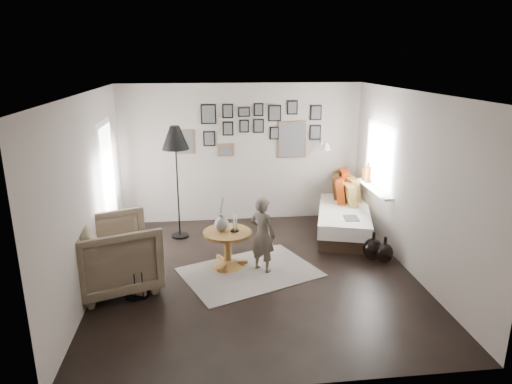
{
  "coord_description": "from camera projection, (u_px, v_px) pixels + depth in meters",
  "views": [
    {
      "loc": [
        -0.72,
        -6.02,
        3.04
      ],
      "look_at": [
        0.05,
        0.5,
        1.1
      ],
      "focal_mm": 32.0,
      "sensor_mm": 36.0,
      "label": 1
    }
  ],
  "objects": [
    {
      "name": "magazine_on_daybed",
      "position": [
        351.0,
        218.0,
        7.61
      ],
      "size": [
        0.25,
        0.33,
        0.02
      ],
      "primitive_type": "cube",
      "rotation": [
        0.0,
        0.0,
        -0.11
      ],
      "color": "black",
      "rests_on": "daybed"
    },
    {
      "name": "demijohn_small",
      "position": [
        384.0,
        253.0,
        7.01
      ],
      "size": [
        0.27,
        0.27,
        0.42
      ],
      "color": "black",
      "rests_on": "ground"
    },
    {
      "name": "magazine_basket",
      "position": [
        136.0,
        282.0,
        6.01
      ],
      "size": [
        0.39,
        0.39,
        0.39
      ],
      "rotation": [
        0.0,
        0.0,
        -0.29
      ],
      "color": "black",
      "rests_on": "ground"
    },
    {
      "name": "wall_back",
      "position": [
        242.0,
        154.0,
        8.59
      ],
      "size": [
        4.5,
        0.0,
        4.5
      ],
      "primitive_type": "plane",
      "rotation": [
        1.57,
        0.0,
        0.0
      ],
      "color": "gray",
      "rests_on": "ground"
    },
    {
      "name": "daybed",
      "position": [
        342.0,
        214.0,
        8.28
      ],
      "size": [
        1.39,
        2.16,
        0.99
      ],
      "rotation": [
        0.0,
        0.0,
        -0.28
      ],
      "color": "black",
      "rests_on": "ground"
    },
    {
      "name": "door_left",
      "position": [
        109.0,
        187.0,
        7.27
      ],
      "size": [
        0.0,
        2.14,
        2.14
      ],
      "color": "white",
      "rests_on": "wall_left"
    },
    {
      "name": "demijohn_large",
      "position": [
        373.0,
        249.0,
        7.1
      ],
      "size": [
        0.3,
        0.3,
        0.46
      ],
      "color": "black",
      "rests_on": "ground"
    },
    {
      "name": "candles",
      "position": [
        235.0,
        223.0,
        6.72
      ],
      "size": [
        0.12,
        0.12,
        0.27
      ],
      "color": "black",
      "rests_on": "pedestal_table"
    },
    {
      "name": "ground",
      "position": [
        257.0,
        274.0,
        6.68
      ],
      "size": [
        4.8,
        4.8,
        0.0
      ],
      "primitive_type": "plane",
      "color": "black",
      "rests_on": "ground"
    },
    {
      "name": "child",
      "position": [
        263.0,
        235.0,
        6.62
      ],
      "size": [
        0.49,
        0.49,
        1.14
      ],
      "primitive_type": "imported",
      "rotation": [
        0.0,
        0.0,
        2.38
      ],
      "color": "#5C5349",
      "rests_on": "ground"
    },
    {
      "name": "rug",
      "position": [
        250.0,
        272.0,
        6.71
      ],
      "size": [
        2.23,
        1.93,
        0.01
      ],
      "primitive_type": "cube",
      "rotation": [
        0.0,
        0.0,
        0.39
      ],
      "color": "beige",
      "rests_on": "ground"
    },
    {
      "name": "armchair",
      "position": [
        116.0,
        254.0,
        6.15
      ],
      "size": [
        1.38,
        1.36,
        0.98
      ],
      "primitive_type": "imported",
      "rotation": [
        0.0,
        0.0,
        1.93
      ],
      "color": "brown",
      "rests_on": "ground"
    },
    {
      "name": "vase",
      "position": [
        222.0,
        221.0,
        6.71
      ],
      "size": [
        0.21,
        0.21,
        0.52
      ],
      "color": "black",
      "rests_on": "pedestal_table"
    },
    {
      "name": "window_right",
      "position": [
        371.0,
        184.0,
        7.93
      ],
      "size": [
        0.15,
        1.32,
        1.3
      ],
      "color": "white",
      "rests_on": "wall_right"
    },
    {
      "name": "gallery_wall",
      "position": [
        257.0,
        130.0,
        8.48
      ],
      "size": [
        2.74,
        0.03,
        1.08
      ],
      "color": "brown",
      "rests_on": "wall_back"
    },
    {
      "name": "armchair_cushion",
      "position": [
        119.0,
        253.0,
        6.2
      ],
      "size": [
        0.57,
        0.58,
        0.2
      ],
      "primitive_type": "cube",
      "rotation": [
        -0.21,
        0.0,
        0.32
      ],
      "color": "white",
      "rests_on": "armchair"
    },
    {
      "name": "wall_right",
      "position": [
        412.0,
        183.0,
        6.56
      ],
      "size": [
        0.0,
        4.8,
        4.8
      ],
      "primitive_type": "plane",
      "rotation": [
        1.57,
        0.0,
        -1.57
      ],
      "color": "gray",
      "rests_on": "ground"
    },
    {
      "name": "wall_sconce",
      "position": [
        326.0,
        146.0,
        8.47
      ],
      "size": [
        0.18,
        0.36,
        0.16
      ],
      "color": "white",
      "rests_on": "wall_back"
    },
    {
      "name": "floor_lamp",
      "position": [
        175.0,
        142.0,
        7.59
      ],
      "size": [
        0.46,
        0.46,
        1.96
      ],
      "rotation": [
        0.0,
        0.0,
        0.28
      ],
      "color": "black",
      "rests_on": "ground"
    },
    {
      "name": "pedestal_table",
      "position": [
        228.0,
        250.0,
        6.83
      ],
      "size": [
        0.72,
        0.72,
        0.57
      ],
      "rotation": [
        0.0,
        0.0,
        -0.28
      ],
      "color": "brown",
      "rests_on": "ground"
    },
    {
      "name": "wall_left",
      "position": [
        89.0,
        194.0,
        6.05
      ],
      "size": [
        0.0,
        4.8,
        4.8
      ],
      "primitive_type": "plane",
      "rotation": [
        1.57,
        0.0,
        1.57
      ],
      "color": "gray",
      "rests_on": "ground"
    },
    {
      "name": "ceiling",
      "position": [
        257.0,
        93.0,
        5.94
      ],
      "size": [
        4.8,
        4.8,
        0.0
      ],
      "primitive_type": "plane",
      "rotation": [
        3.14,
        0.0,
        0.0
      ],
      "color": "white",
      "rests_on": "wall_back"
    },
    {
      "name": "wall_front",
      "position": [
        289.0,
        263.0,
        4.02
      ],
      "size": [
        4.5,
        0.0,
        4.5
      ],
      "primitive_type": "plane",
      "rotation": [
        -1.57,
        0.0,
        0.0
      ],
      "color": "gray",
      "rests_on": "ground"
    }
  ]
}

